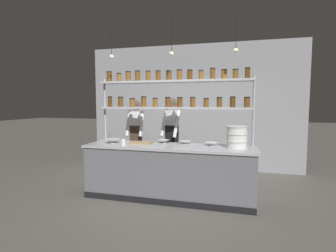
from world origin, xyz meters
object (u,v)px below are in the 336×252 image
Objects in this scene: prep_bowl_near_left at (113,141)px; serving_cup_front at (123,142)px; container_stack at (237,137)px; spice_shelf_unit at (173,95)px; prep_bowl_near_right at (212,144)px; chef_center at (172,135)px; prep_bowl_center_back at (164,141)px; prep_bowl_center_front at (185,142)px; chef_left at (136,134)px; cutting_board at (141,143)px.

prep_bowl_near_left is 0.32m from serving_cup_front.
prep_bowl_near_left is (-2.19, -0.06, -0.14)m from container_stack.
prep_bowl_near_right is at bearing -12.50° from spice_shelf_unit.
chef_center is 0.46m from prep_bowl_center_back.
prep_bowl_center_front is 0.98× the size of prep_bowl_center_back.
serving_cup_front is at bearing -173.86° from container_stack.
prep_bowl_near_right is at bearing -8.86° from prep_bowl_center_front.
prep_bowl_center_back is (-0.16, -0.06, -0.84)m from spice_shelf_unit.
container_stack is (1.26, -0.66, 0.08)m from chef_center.
serving_cup_front is (-0.61, -0.41, 0.02)m from prep_bowl_center_back.
chef_center is (0.79, -0.07, 0.03)m from chef_left.
spice_shelf_unit is 13.40× the size of prep_bowl_center_front.
serving_cup_front is at bearing -84.03° from chef_left.
prep_bowl_center_back is 0.99× the size of prep_bowl_near_right.
prep_bowl_center_back is at bearing 176.91° from prep_bowl_center_front.
cutting_board is 1.90× the size of prep_bowl_center_front.
chef_left is at bearing 80.23° from prep_bowl_near_left.
chef_center is 6.43× the size of prep_bowl_near_left.
prep_bowl_near_right is at bearing -23.41° from chef_left.
chef_center is at bearing 37.78° from prep_bowl_near_left.
prep_bowl_center_back reaches higher than cutting_board.
serving_cup_front reaches higher than prep_bowl_near_left.
cutting_board is 0.52m from prep_bowl_near_left.
prep_bowl_center_front is at bearing 171.14° from prep_bowl_near_right.
spice_shelf_unit is 0.86m from prep_bowl_center_back.
container_stack is 0.46m from prep_bowl_near_right.
prep_bowl_center_front is 0.97× the size of prep_bowl_near_right.
chef_center is at bearing 152.27° from container_stack.
cutting_board is (-0.42, -0.62, -0.09)m from chef_center.
cutting_board is at bearing 178.49° from container_stack.
spice_shelf_unit is at bearing 166.64° from container_stack.
chef_left is 2.18m from container_stack.
prep_bowl_center_front is 1.99× the size of serving_cup_front.
prep_bowl_near_right reaches higher than prep_bowl_center_front.
spice_shelf_unit reaches higher than prep_bowl_near_right.
chef_left is 0.80m from prep_bowl_near_left.
spice_shelf_unit reaches higher than container_stack.
spice_shelf_unit is at bearing 22.24° from cutting_board.
chef_left is at bearing 145.40° from prep_bowl_center_back.
chef_left is 7.94× the size of prep_bowl_near_right.
serving_cup_front is (-0.23, -0.25, 0.04)m from cutting_board.
chef_center is at bearing 108.33° from spice_shelf_unit.
prep_bowl_center_back is at bearing 16.30° from prep_bowl_near_left.
cutting_board is at bearing -170.02° from prep_bowl_center_front.
chef_center is 1.43m from container_stack.
spice_shelf_unit is 1.35m from container_stack.
serving_cup_front is (-1.02, -0.39, 0.02)m from prep_bowl_center_front.
spice_shelf_unit is 1.04m from cutting_board.
prep_bowl_center_front is 0.48m from prep_bowl_near_right.
prep_bowl_near_right is at bearing 11.92° from serving_cup_front.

